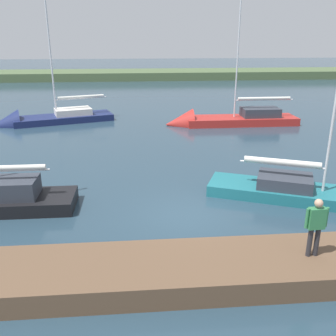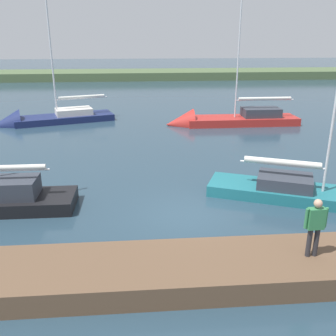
# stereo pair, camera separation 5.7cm
# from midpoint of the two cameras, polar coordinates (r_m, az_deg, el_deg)

# --- Properties ---
(ground_plane) EXTENTS (200.00, 200.00, 0.00)m
(ground_plane) POSITION_cam_midpoint_polar(r_m,az_deg,el_deg) (14.90, 2.67, -7.23)
(ground_plane) COLOR #263D4C
(far_shoreline) EXTENTS (180.00, 8.00, 2.40)m
(far_shoreline) POSITION_cam_midpoint_polar(r_m,az_deg,el_deg) (62.11, -3.33, 13.29)
(far_shoreline) COLOR #4C603D
(far_shoreline) RESTS_ON ground_plane
(dock_pier) EXTENTS (18.56, 2.44, 0.68)m
(dock_pier) POSITION_cam_midpoint_polar(r_m,az_deg,el_deg) (11.26, 5.48, -14.95)
(dock_pier) COLOR brown
(dock_pier) RESTS_ON ground_plane
(sailboat_behind_pier) EXTENTS (8.78, 5.13, 10.45)m
(sailboat_behind_pier) POSITION_cam_midpoint_polar(r_m,az_deg,el_deg) (17.32, 22.34, -4.38)
(sailboat_behind_pier) COLOR #1E6B75
(sailboat_behind_pier) RESTS_ON ground_plane
(sailboat_near_dock) EXTENTS (10.27, 2.45, 12.27)m
(sailboat_near_dock) POSITION_cam_midpoint_polar(r_m,az_deg,el_deg) (30.12, 8.14, 6.86)
(sailboat_near_dock) COLOR #B22823
(sailboat_near_dock) RESTS_ON ground_plane
(sailboat_inner_slip) EXTENTS (9.68, 5.20, 11.67)m
(sailboat_inner_slip) POSITION_cam_midpoint_polar(r_m,az_deg,el_deg) (31.84, -18.33, 6.57)
(sailboat_inner_slip) COLOR navy
(sailboat_inner_slip) RESTS_ON ground_plane
(person_on_dock) EXTENTS (0.66, 0.24, 1.77)m
(person_on_dock) POSITION_cam_midpoint_polar(r_m,az_deg,el_deg) (11.44, 21.20, -7.76)
(person_on_dock) COLOR #28282D
(person_on_dock) RESTS_ON dock_pier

